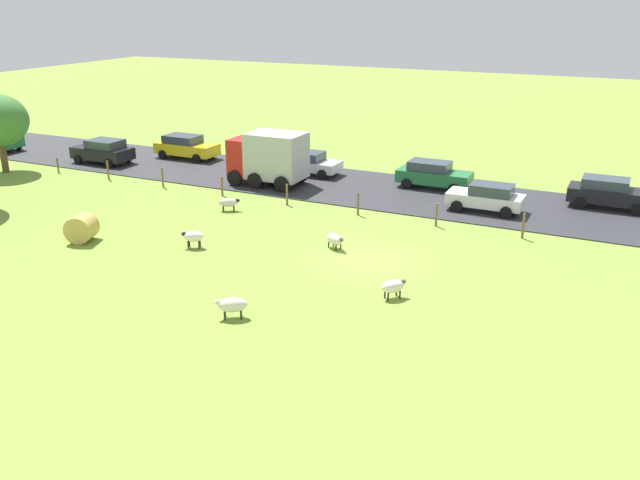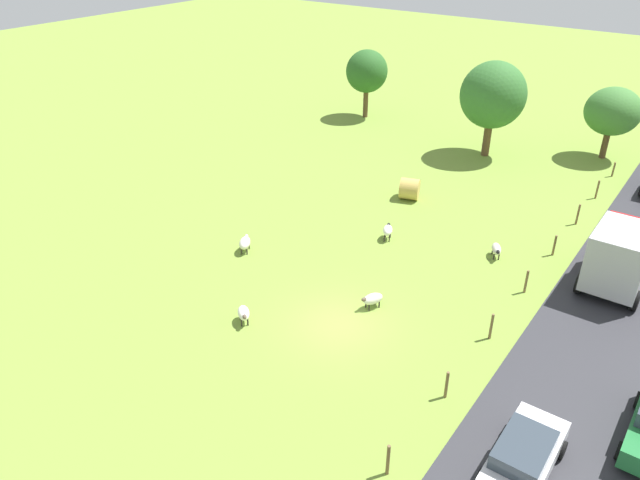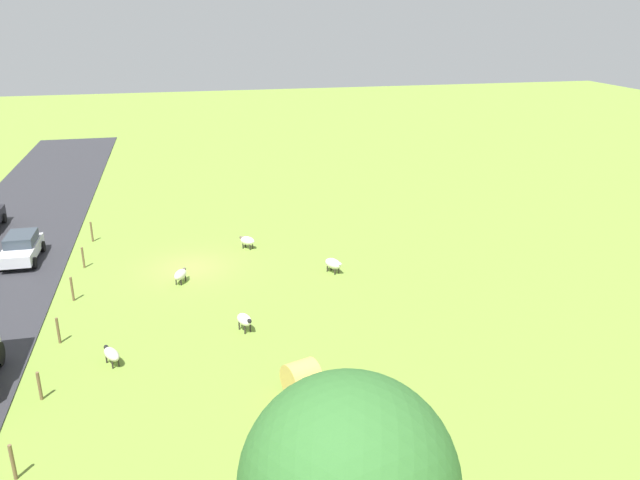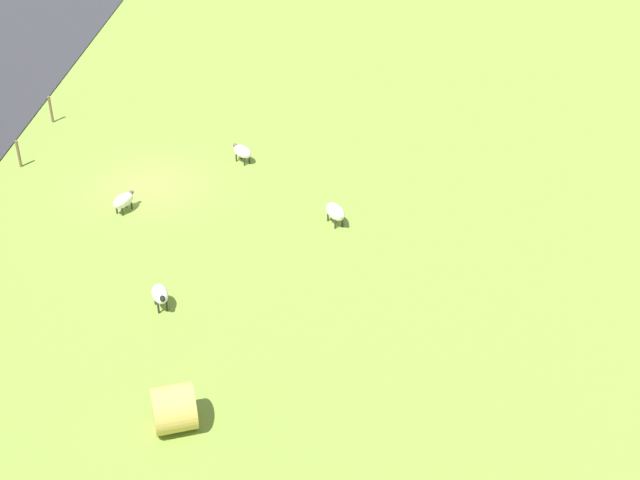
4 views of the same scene
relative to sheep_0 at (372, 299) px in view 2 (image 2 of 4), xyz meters
The scene contains 21 objects.
ground_plane 2.12m from the sheep_0, 104.69° to the right, with size 160.00×160.00×0.00m, color olive.
road_strip 10.52m from the sheep_0, 10.97° to the right, with size 8.00×80.00×0.06m, color #2D2D33.
sheep_0 is the anchor object (origin of this frame).
sheep_1 5.89m from the sheep_0, 133.05° to the right, with size 1.04×1.01×0.76m.
sheep_2 6.62m from the sheep_0, 114.27° to the left, with size 0.84×1.08×0.82m.
sheep_3 8.21m from the sheep_0, behind, with size 1.03×1.21×0.81m.
sheep_4 8.22m from the sheep_0, 69.46° to the left, with size 0.91×1.17×0.71m.
hay_bale_0 12.18m from the sheep_0, 110.54° to the left, with size 1.33×1.33×1.15m, color tan.
tree_0 26.38m from the sheep_0, 81.63° to the left, with size 3.86×3.86×5.16m.
tree_1 22.02m from the sheep_0, 98.92° to the left, with size 4.63×4.63×6.85m.
tree_2 28.68m from the sheep_0, 122.76° to the left, with size 3.51×3.51×5.71m.
fence_post_0 9.29m from the sheep_0, 55.46° to the right, with size 0.12×0.12×1.28m, color brown.
fence_post_1 6.22m from the sheep_0, 32.20° to the right, with size 0.12×0.12×1.21m, color brown.
fence_post_2 5.36m from the sheep_0, 10.94° to the left, with size 0.12×0.12×1.26m, color brown.
fence_post_3 7.51m from the sheep_0, 45.46° to the left, with size 0.12×0.12×1.21m, color brown.
fence_post_4 11.02m from the sheep_0, 61.47° to the left, with size 0.12×0.12×1.17m, color brown.
fence_post_5 14.97m from the sheep_0, 69.41° to the left, with size 0.12×0.12×1.26m, color brown.
fence_post_6 19.09m from the sheep_0, 73.99° to the left, with size 0.12×0.12×1.22m, color brown.
fence_post_7 23.28m from the sheep_0, 76.93° to the left, with size 0.12×0.12×1.02m, color brown.
truck_0 12.04m from the sheep_0, 44.26° to the left, with size 2.75×4.58×3.25m.
car_4 10.16m from the sheep_0, 30.05° to the right, with size 1.94×4.05×1.52m.
Camera 2 is at (11.91, -17.86, 16.32)m, focal length 33.88 mm.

